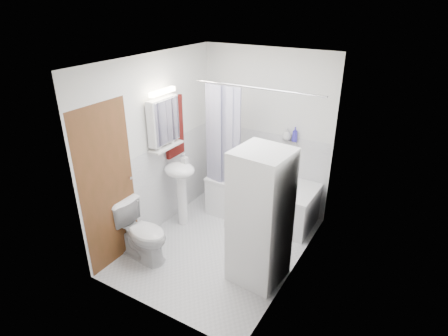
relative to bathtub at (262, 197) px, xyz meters
The scene contains 20 objects.
floor 0.99m from the bathtub, 99.92° to the right, with size 2.60×2.60×0.00m, color silver.
room_walls 1.49m from the bathtub, 99.92° to the right, with size 2.60×2.60×2.60m.
wainscot 0.70m from the bathtub, 104.40° to the right, with size 1.98×2.58×2.58m.
door 1.96m from the bathtub, 127.08° to the right, with size 0.05×2.00×2.00m.
bathtub is the anchor object (origin of this frame).
tub_spout 0.70m from the bathtub, 58.78° to the left, with size 0.04×0.04×0.12m, color silver.
curtain_rod 1.70m from the bathtub, 90.00° to the right, with size 0.02×0.02×1.73m, color silver.
shower_curtain 1.09m from the bathtub, 147.95° to the right, with size 0.55×0.02×1.45m.
sink 1.23m from the bathtub, 141.34° to the right, with size 0.44×0.37×1.04m.
medicine_cabinet 1.83m from the bathtub, 142.43° to the right, with size 0.13×0.50×0.71m.
shelf 1.59m from the bathtub, 142.04° to the right, with size 0.18×0.54×0.03m, color silver.
shower_caddy 0.92m from the bathtub, 52.00° to the left, with size 0.22×0.06×0.02m, color silver.
towel 1.64m from the bathtub, 152.60° to the right, with size 0.07×0.35×0.85m.
washer_dryer 1.38m from the bathtub, 66.53° to the right, with size 0.62×0.61×1.60m.
toilet 1.83m from the bathtub, 118.77° to the right, with size 0.42×0.75×0.73m, color white.
soap_pump 1.26m from the bathtub, 142.43° to the right, with size 0.08×0.17×0.08m, color gray.
shelf_bottle 1.70m from the bathtub, 137.29° to the right, with size 0.07×0.18×0.07m, color gray.
shelf_cup 1.57m from the bathtub, 146.33° to the right, with size 0.10×0.09×0.10m, color gray.
shampoo_a 0.97m from the bathtub, 59.43° to the left, with size 0.13×0.17×0.13m, color gray.
shampoo_b 0.98m from the bathtub, 46.00° to the left, with size 0.08×0.21×0.08m, color #352BAF.
Camera 1 is at (2.11, -3.48, 3.04)m, focal length 30.00 mm.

